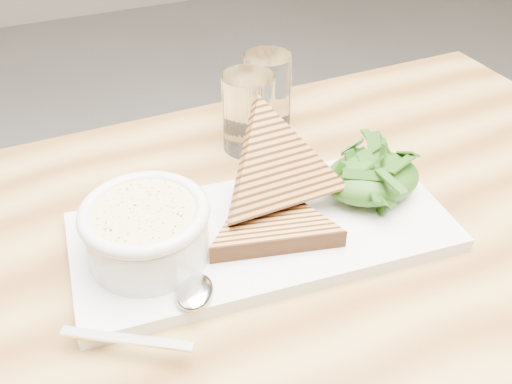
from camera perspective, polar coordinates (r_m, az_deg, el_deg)
name	(u,v)px	position (r m, az deg, el deg)	size (l,w,h in m)	color
table_top	(259,305)	(0.60, 0.32, -11.21)	(1.15, 0.77, 0.04)	#B48A48
table_leg_br	(418,241)	(1.28, 15.92, -4.78)	(0.06, 0.06, 0.73)	#B48A48
platter	(263,232)	(0.64, 0.72, -4.00)	(0.42, 0.19, 0.02)	white
soup_bowl	(148,236)	(0.59, -10.78, -4.36)	(0.12, 0.12, 0.05)	white
soup	(144,214)	(0.57, -11.12, -2.15)	(0.11, 0.11, 0.01)	beige
bowl_rim	(144,212)	(0.57, -11.14, -2.00)	(0.13, 0.13, 0.01)	white
sandwich_flat	(271,222)	(0.62, 1.51, -3.01)	(0.17, 0.17, 0.02)	#B27A3A
sandwich_lean	(278,170)	(0.62, 2.22, 2.19)	(0.17, 0.17, 0.09)	#B27A3A
salad_base	(372,178)	(0.68, 11.50, 1.41)	(0.12, 0.09, 0.04)	#143F0E
arugula_pile	(372,174)	(0.67, 11.55, 1.73)	(0.11, 0.10, 0.05)	#315B18
spoon_bowl	(195,292)	(0.56, -6.15, -9.90)	(0.04, 0.05, 0.01)	silver
spoon_handle	(127,339)	(0.53, -12.82, -14.13)	(0.12, 0.01, 0.00)	silver
glass_near	(248,112)	(0.76, -0.78, 7.96)	(0.07, 0.07, 0.11)	white
glass_far	(268,90)	(0.82, 1.18, 10.20)	(0.07, 0.07, 0.10)	white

